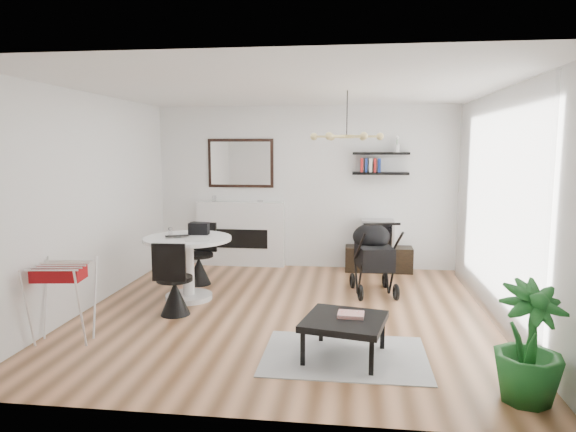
# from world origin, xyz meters

# --- Properties ---
(floor) EXTENTS (5.00, 5.00, 0.00)m
(floor) POSITION_xyz_m (0.00, 0.00, 0.00)
(floor) COLOR brown
(floor) RESTS_ON ground
(ceiling) EXTENTS (5.00, 5.00, 0.00)m
(ceiling) POSITION_xyz_m (0.00, 0.00, 2.70)
(ceiling) COLOR white
(ceiling) RESTS_ON wall_back
(wall_back) EXTENTS (5.00, 0.00, 5.00)m
(wall_back) POSITION_xyz_m (0.00, 2.50, 1.35)
(wall_back) COLOR white
(wall_back) RESTS_ON floor
(wall_left) EXTENTS (0.00, 5.00, 5.00)m
(wall_left) POSITION_xyz_m (-2.50, 0.00, 1.35)
(wall_left) COLOR white
(wall_left) RESTS_ON floor
(wall_right) EXTENTS (0.00, 5.00, 5.00)m
(wall_right) POSITION_xyz_m (2.50, 0.00, 1.35)
(wall_right) COLOR white
(wall_right) RESTS_ON floor
(sheer_curtain) EXTENTS (0.04, 3.60, 2.60)m
(sheer_curtain) POSITION_xyz_m (2.40, 0.20, 1.35)
(sheer_curtain) COLOR white
(sheer_curtain) RESTS_ON wall_right
(fireplace) EXTENTS (1.50, 0.17, 2.16)m
(fireplace) POSITION_xyz_m (-1.10, 2.42, 0.69)
(fireplace) COLOR white
(fireplace) RESTS_ON floor
(shelf_lower) EXTENTS (0.90, 0.25, 0.04)m
(shelf_lower) POSITION_xyz_m (1.22, 2.37, 1.60)
(shelf_lower) COLOR black
(shelf_lower) RESTS_ON wall_back
(shelf_upper) EXTENTS (0.90, 0.25, 0.04)m
(shelf_upper) POSITION_xyz_m (1.22, 2.37, 1.92)
(shelf_upper) COLOR black
(shelf_upper) RESTS_ON wall_back
(pendant_lamp) EXTENTS (0.90, 0.90, 0.10)m
(pendant_lamp) POSITION_xyz_m (0.70, 0.30, 2.15)
(pendant_lamp) COLOR tan
(pendant_lamp) RESTS_ON ceiling
(tv_console) EXTENTS (1.08, 0.38, 0.40)m
(tv_console) POSITION_xyz_m (1.22, 2.30, 0.20)
(tv_console) COLOR black
(tv_console) RESTS_ON floor
(crt_tv) EXTENTS (0.51, 0.45, 0.45)m
(crt_tv) POSITION_xyz_m (1.20, 2.30, 0.63)
(crt_tv) COLOR #AEADB0
(crt_tv) RESTS_ON tv_console
(dining_table) EXTENTS (1.16, 1.16, 0.84)m
(dining_table) POSITION_xyz_m (-1.37, 0.40, 0.56)
(dining_table) COLOR white
(dining_table) RESTS_ON floor
(laptop) EXTENTS (0.36, 0.30, 0.02)m
(laptop) POSITION_xyz_m (-1.48, 0.33, 0.86)
(laptop) COLOR black
(laptop) RESTS_ON dining_table
(black_bag) EXTENTS (0.27, 0.17, 0.16)m
(black_bag) POSITION_xyz_m (-1.28, 0.63, 0.92)
(black_bag) COLOR black
(black_bag) RESTS_ON dining_table
(newspaper) EXTENTS (0.35, 0.31, 0.01)m
(newspaper) POSITION_xyz_m (-1.18, 0.24, 0.85)
(newspaper) COLOR silver
(newspaper) RESTS_ON dining_table
(drinking_glass) EXTENTS (0.05, 0.05, 0.09)m
(drinking_glass) POSITION_xyz_m (-1.67, 0.59, 0.89)
(drinking_glass) COLOR white
(drinking_glass) RESTS_ON dining_table
(chair_far) EXTENTS (0.45, 0.47, 0.91)m
(chair_far) POSITION_xyz_m (-1.45, 1.17, 0.29)
(chair_far) COLOR black
(chair_far) RESTS_ON floor
(chair_near) EXTENTS (0.44, 0.44, 0.92)m
(chair_near) POSITION_xyz_m (-1.33, -0.25, 0.29)
(chair_near) COLOR black
(chair_near) RESTS_ON floor
(drying_rack) EXTENTS (0.63, 0.59, 0.84)m
(drying_rack) POSITION_xyz_m (-2.18, -1.24, 0.44)
(drying_rack) COLOR white
(drying_rack) RESTS_ON floor
(stroller) EXTENTS (0.68, 0.93, 1.07)m
(stroller) POSITION_xyz_m (1.08, 1.05, 0.46)
(stroller) COLOR black
(stroller) RESTS_ON floor
(rug) EXTENTS (1.59, 1.15, 0.01)m
(rug) POSITION_xyz_m (0.73, -1.24, 0.01)
(rug) COLOR gray
(rug) RESTS_ON floor
(coffee_table) EXTENTS (0.88, 0.88, 0.38)m
(coffee_table) POSITION_xyz_m (0.72, -1.26, 0.35)
(coffee_table) COLOR black
(coffee_table) RESTS_ON rug
(magazines) EXTENTS (0.26, 0.21, 0.04)m
(magazines) POSITION_xyz_m (0.78, -1.20, 0.41)
(magazines) COLOR #C33530
(magazines) RESTS_ON coffee_table
(potted_plant) EXTENTS (0.68, 0.68, 0.97)m
(potted_plant) POSITION_xyz_m (2.19, -1.95, 0.49)
(potted_plant) COLOR #19591E
(potted_plant) RESTS_ON floor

